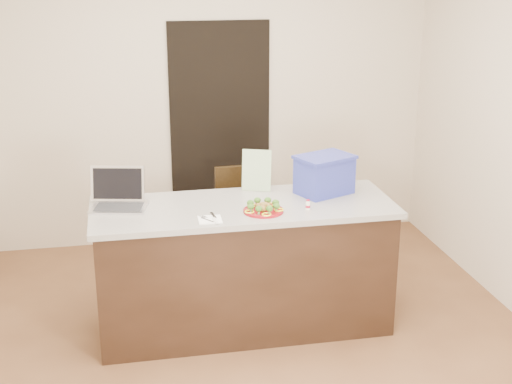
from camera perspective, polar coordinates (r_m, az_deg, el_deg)
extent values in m
plane|color=brown|center=(5.01, -0.44, -11.95)|extent=(4.00, 4.00, 0.00)
plane|color=beige|center=(6.41, -3.84, 7.75)|extent=(4.00, 0.00, 4.00)
plane|color=beige|center=(2.66, 7.64, -8.13)|extent=(4.00, 0.00, 4.00)
cube|color=black|center=(6.47, -2.88, 4.71)|extent=(0.90, 0.02, 2.00)
cube|color=black|center=(5.02, -0.99, -6.20)|extent=(2.00, 0.70, 0.88)
cube|color=beige|center=(4.85, -1.02, -1.25)|extent=(2.06, 0.76, 0.04)
cylinder|color=maroon|center=(4.71, 0.59, -1.51)|extent=(0.27, 0.27, 0.02)
torus|color=maroon|center=(4.70, 0.59, -1.44)|extent=(0.26, 0.26, 0.01)
sphere|color=olive|center=(4.70, 0.59, -1.19)|extent=(0.04, 0.04, 0.04)
sphere|color=olive|center=(4.69, 1.00, -1.23)|extent=(0.04, 0.04, 0.04)
sphere|color=olive|center=(4.71, 0.98, -1.14)|extent=(0.04, 0.04, 0.04)
sphere|color=olive|center=(4.72, 0.81, -1.07)|extent=(0.04, 0.04, 0.04)
sphere|color=olive|center=(4.73, 0.56, -1.05)|extent=(0.04, 0.04, 0.04)
sphere|color=olive|center=(4.72, 0.32, -1.08)|extent=(0.04, 0.04, 0.04)
sphere|color=olive|center=(4.70, 0.18, -1.16)|extent=(0.04, 0.04, 0.04)
sphere|color=olive|center=(4.68, 0.20, -1.25)|extent=(0.04, 0.04, 0.04)
sphere|color=olive|center=(4.67, 0.37, -1.31)|extent=(0.04, 0.04, 0.04)
sphere|color=olive|center=(4.66, 0.62, -1.33)|extent=(0.04, 0.04, 0.04)
ellipsoid|color=#295216|center=(4.72, -0.45, -0.88)|extent=(0.05, 0.05, 0.04)
ellipsoid|color=#295216|center=(4.65, -0.42, -1.16)|extent=(0.05, 0.05, 0.04)
ellipsoid|color=#295216|center=(4.61, 0.22, -1.35)|extent=(0.05, 0.05, 0.04)
ellipsoid|color=#295216|center=(4.61, 1.09, -1.34)|extent=(0.05, 0.05, 0.04)
ellipsoid|color=#295216|center=(4.66, 1.65, -1.12)|extent=(0.05, 0.05, 0.04)
ellipsoid|color=#295216|center=(4.73, 1.58, -0.84)|extent=(0.05, 0.05, 0.04)
ellipsoid|color=#295216|center=(4.77, 0.94, -0.66)|extent=(0.05, 0.05, 0.04)
ellipsoid|color=#295216|center=(4.77, 0.11, -0.67)|extent=(0.05, 0.05, 0.04)
torus|color=#F8FF1A|center=(4.77, -0.33, -1.08)|extent=(0.06, 0.06, 0.01)
torus|color=#F8FF1A|center=(4.65, -0.52, -1.58)|extent=(0.06, 0.06, 0.01)
torus|color=#F8FF1A|center=(4.61, 0.84, -1.80)|extent=(0.06, 0.06, 0.01)
torus|color=#F8FF1A|center=(4.69, 1.85, -1.43)|extent=(0.06, 0.06, 0.01)
torus|color=#F8FF1A|center=(4.79, 1.11, -0.99)|extent=(0.06, 0.06, 0.01)
cube|color=white|center=(4.58, -3.71, -2.20)|extent=(0.15, 0.15, 0.01)
cube|color=silver|center=(4.55, -3.93, -2.24)|extent=(0.08, 0.10, 0.00)
cube|color=silver|center=(4.61, -4.03, -1.97)|extent=(0.05, 0.06, 0.00)
cube|color=white|center=(4.53, -3.26, -2.31)|extent=(0.03, 0.10, 0.01)
cube|color=silver|center=(4.63, -3.44, -1.87)|extent=(0.03, 0.12, 0.00)
cylinder|color=white|center=(4.76, 4.17, -1.11)|extent=(0.03, 0.03, 0.05)
cylinder|color=white|center=(4.75, 4.18, -0.77)|extent=(0.02, 0.02, 0.01)
cylinder|color=#AF122C|center=(4.75, 4.18, -0.66)|extent=(0.02, 0.02, 0.01)
cylinder|color=#AF122C|center=(4.76, 4.17, -1.15)|extent=(0.03, 0.03, 0.02)
cube|color=silver|center=(4.85, -10.91, -1.23)|extent=(0.41, 0.33, 0.02)
cube|color=silver|center=(4.93, -11.03, 0.68)|extent=(0.37, 0.14, 0.24)
cube|color=black|center=(4.92, -11.02, 0.66)|extent=(0.33, 0.12, 0.21)
cube|color=#28282A|center=(4.84, -10.92, -1.17)|extent=(0.34, 0.24, 0.00)
cube|color=silver|center=(5.09, 0.04, 1.74)|extent=(0.21, 0.12, 0.30)
cube|color=#293194|center=(5.06, 5.49, 1.28)|extent=(0.43, 0.38, 0.26)
cube|color=#293194|center=(5.02, 5.53, 2.80)|extent=(0.46, 0.41, 0.02)
cube|color=black|center=(5.76, -1.00, -2.98)|extent=(0.42, 0.42, 0.04)
cube|color=black|center=(5.84, -1.33, -0.07)|extent=(0.40, 0.05, 0.46)
cylinder|color=black|center=(5.66, -2.40, -5.75)|extent=(0.03, 0.03, 0.43)
cylinder|color=black|center=(5.72, 1.03, -5.48)|extent=(0.03, 0.03, 0.43)
cylinder|color=black|center=(5.97, -2.91, -4.42)|extent=(0.03, 0.03, 0.43)
cylinder|color=black|center=(6.03, 0.34, -4.18)|extent=(0.03, 0.03, 0.43)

